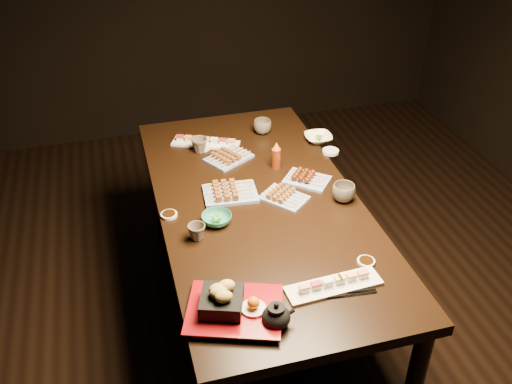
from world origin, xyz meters
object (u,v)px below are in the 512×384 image
(dining_table, at_px, (259,264))
(yakitori_plate_left, at_px, (229,155))
(edamame_bowl_green, at_px, (217,219))
(teacup_far_right, at_px, (262,127))
(edamame_bowl_cream, at_px, (318,138))
(teacup_near_left, at_px, (197,232))
(yakitori_plate_center, at_px, (230,190))
(sushi_platter_far, at_px, (206,141))
(tempura_tray, at_px, (234,301))
(teapot, at_px, (276,314))
(teacup_mid_right, at_px, (344,193))
(teacup_far_left, at_px, (199,145))
(sushi_platter_near, at_px, (334,283))
(condiment_bottle, at_px, (276,155))
(yakitori_plate_right, at_px, (284,195))

(dining_table, height_order, yakitori_plate_left, yakitori_plate_left)
(edamame_bowl_green, xyz_separation_m, teacup_far_right, (0.41, 0.74, 0.02))
(edamame_bowl_cream, height_order, teacup_near_left, teacup_near_left)
(yakitori_plate_center, bearing_deg, sushi_platter_far, 96.69)
(tempura_tray, xyz_separation_m, teacup_far_right, (0.47, 1.27, -0.02))
(teacup_near_left, distance_m, teapot, 0.57)
(teacup_mid_right, bearing_deg, edamame_bowl_green, -178.54)
(yakitori_plate_left, bearing_deg, teacup_far_right, 12.65)
(tempura_tray, bearing_deg, edamame_bowl_green, 103.97)
(teacup_mid_right, height_order, teapot, teapot)
(edamame_bowl_cream, relative_size, teacup_far_left, 1.73)
(edamame_bowl_cream, relative_size, teacup_far_right, 1.47)
(yakitori_plate_center, xyz_separation_m, teacup_far_right, (0.31, 0.55, 0.01))
(sushi_platter_far, bearing_deg, sushi_platter_near, 126.43)
(teacup_far_left, relative_size, teapot, 0.70)
(dining_table, height_order, edamame_bowl_cream, edamame_bowl_cream)
(edamame_bowl_green, relative_size, condiment_bottle, 0.92)
(teacup_near_left, xyz_separation_m, teacup_far_left, (0.15, 0.71, 0.00))
(sushi_platter_far, bearing_deg, yakitori_plate_center, 116.59)
(yakitori_plate_left, bearing_deg, condiment_bottle, -64.44)
(yakitori_plate_left, distance_m, teacup_far_right, 0.33)
(teacup_far_right, bearing_deg, condiment_bottle, -95.40)
(yakitori_plate_left, distance_m, teacup_near_left, 0.65)
(dining_table, height_order, yakitori_plate_right, yakitori_plate_right)
(sushi_platter_near, bearing_deg, yakitori_plate_right, 86.57)
(tempura_tray, distance_m, condiment_bottle, 1.00)
(edamame_bowl_green, bearing_deg, teacup_mid_right, 1.46)
(sushi_platter_far, xyz_separation_m, yakitori_plate_center, (0.02, -0.50, 0.01))
(teacup_mid_right, height_order, teacup_far_right, teacup_mid_right)
(teapot, distance_m, condiment_bottle, 1.04)
(edamame_bowl_green, height_order, teacup_near_left, teacup_near_left)
(teacup_near_left, relative_size, teacup_mid_right, 0.71)
(edamame_bowl_green, height_order, teapot, teapot)
(edamame_bowl_cream, relative_size, condiment_bottle, 1.02)
(teacup_far_left, bearing_deg, dining_table, -71.44)
(teacup_mid_right, relative_size, teacup_far_left, 1.25)
(dining_table, height_order, teapot, teapot)
(edamame_bowl_cream, xyz_separation_m, teacup_far_left, (-0.63, 0.05, 0.02))
(sushi_platter_near, bearing_deg, teacup_mid_right, 60.38)
(dining_table, distance_m, edamame_bowl_green, 0.46)
(edamame_bowl_cream, bearing_deg, teacup_far_right, 147.83)
(edamame_bowl_cream, xyz_separation_m, tempura_tray, (-0.73, -1.11, 0.04))
(teacup_mid_right, height_order, condiment_bottle, condiment_bottle)
(edamame_bowl_green, bearing_deg, sushi_platter_near, -56.40)
(edamame_bowl_green, relative_size, teacup_near_left, 1.76)
(teacup_far_right, bearing_deg, yakitori_plate_right, -97.08)
(sushi_platter_far, xyz_separation_m, teacup_near_left, (-0.19, -0.78, 0.01))
(edamame_bowl_cream, bearing_deg, edamame_bowl_green, -139.97)
(yakitori_plate_center, height_order, condiment_bottle, condiment_bottle)
(yakitori_plate_center, xyz_separation_m, teacup_mid_right, (0.49, -0.18, 0.01))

